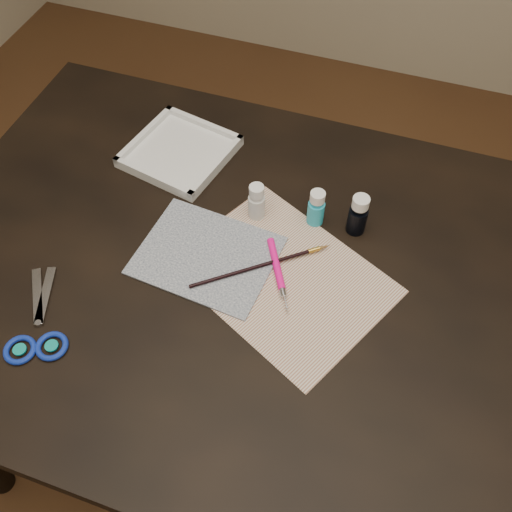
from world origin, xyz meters
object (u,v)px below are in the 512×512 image
(paper, at_px, (283,277))
(paint_bottle_white, at_px, (257,201))
(paint_bottle_cyan, at_px, (316,208))
(scissors, at_px, (35,314))
(palette_tray, at_px, (180,151))
(canvas, at_px, (207,255))
(paint_bottle_navy, at_px, (358,215))

(paper, xyz_separation_m, paint_bottle_white, (-0.09, 0.13, 0.04))
(paper, bearing_deg, paint_bottle_cyan, 82.74)
(paper, relative_size, scissors, 1.69)
(paint_bottle_cyan, distance_m, palette_tray, 0.33)
(paint_bottle_white, distance_m, scissors, 0.45)
(palette_tray, bearing_deg, canvas, -56.35)
(canvas, relative_size, paint_bottle_navy, 2.79)
(scissors, relative_size, palette_tray, 1.07)
(paint_bottle_navy, bearing_deg, palette_tray, 169.00)
(canvas, xyz_separation_m, paint_bottle_white, (0.06, 0.13, 0.04))
(paint_bottle_cyan, bearing_deg, canvas, -138.62)
(paint_bottle_cyan, relative_size, palette_tray, 0.40)
(paint_bottle_white, relative_size, paint_bottle_cyan, 1.00)
(paint_bottle_white, bearing_deg, palette_tray, 153.29)
(paper, bearing_deg, canvas, -179.84)
(canvas, bearing_deg, paint_bottle_navy, 31.73)
(paint_bottle_navy, height_order, scissors, paint_bottle_navy)
(scissors, bearing_deg, paint_bottle_white, -73.83)
(canvas, distance_m, paint_bottle_navy, 0.29)
(canvas, xyz_separation_m, paint_bottle_navy, (0.25, 0.15, 0.04))
(paint_bottle_white, xyz_separation_m, scissors, (-0.29, -0.34, -0.03))
(canvas, bearing_deg, paint_bottle_white, 66.16)
(paper, bearing_deg, scissors, -150.57)
(palette_tray, bearing_deg, paint_bottle_white, -26.71)
(paper, distance_m, paint_bottle_white, 0.16)
(paint_bottle_white, bearing_deg, paper, -53.23)
(paper, xyz_separation_m, palette_tray, (-0.30, 0.23, 0.01))
(paper, distance_m, paint_bottle_cyan, 0.15)
(paint_bottle_cyan, relative_size, paint_bottle_navy, 0.90)
(canvas, height_order, paint_bottle_cyan, paint_bottle_cyan)
(paint_bottle_cyan, bearing_deg, paint_bottle_navy, 3.64)
(paper, height_order, paint_bottle_cyan, paint_bottle_cyan)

